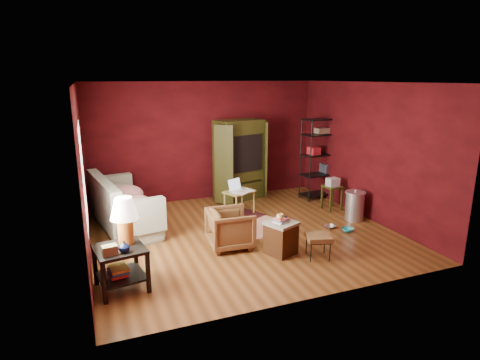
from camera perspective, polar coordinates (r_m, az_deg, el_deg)
The scene contains 18 objects.
room at distance 7.28m, azimuth 0.31°, elevation 2.65°, with size 5.54×5.04×2.84m.
sofa at distance 8.13m, azimuth -16.15°, elevation -3.94°, with size 2.08×0.61×0.82m, color gray.
armchair at distance 7.00m, azimuth -1.39°, elevation -6.65°, with size 0.73×0.68×0.75m, color black.
pet_bowl_steel at distance 8.12m, azimuth 12.74°, elevation -5.97°, with size 0.21×0.05×0.21m, color silver.
pet_bowl_turquoise at distance 8.02m, azimuth 15.07°, elevation -6.38°, with size 0.22×0.07×0.22m, color teal.
vase at distance 5.64m, azimuth -16.15°, elevation -9.10°, with size 0.15×0.16×0.15m, color #0B143B.
mug at distance 6.63m, azimuth 5.72°, elevation -5.11°, with size 0.12×0.09×0.12m, color #FBD57A.
side_table at distance 5.83m, azimuth -16.40°, elevation -7.49°, with size 0.75×0.75×1.29m.
sofa_cushions at distance 8.13m, azimuth -16.53°, elevation -3.56°, with size 1.26×2.38×0.95m.
hamper at distance 6.81m, azimuth 5.83°, elevation -8.08°, with size 0.60×0.60×0.64m.
footstool at distance 6.73m, azimuth 11.09°, elevation -8.10°, with size 0.48×0.48×0.40m.
rug_round at distance 8.06m, azimuth 1.81°, elevation -6.54°, with size 1.73×1.73×0.01m.
rug_oriental at distance 8.51m, azimuth -0.53°, elevation -5.31°, with size 1.33×1.16×0.01m.
laptop_desk at distance 8.57m, azimuth -0.14°, elevation -1.91°, with size 0.75×0.67×0.77m.
tv_armoire at distance 9.61m, azimuth -0.06°, elevation 3.08°, with size 1.47×1.02×1.92m.
wire_shelving at distance 9.88m, azimuth 11.48°, elevation 3.52°, with size 0.99×0.52×1.95m.
small_stand at distance 9.13m, azimuth 13.02°, elevation -0.85°, with size 0.40×0.40×0.72m.
trash_can at distance 8.65m, azimuth 15.99°, elevation -3.51°, with size 0.54×0.54×0.66m.
Camera 1 is at (-2.64, -6.66, 2.89)m, focal length 30.00 mm.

